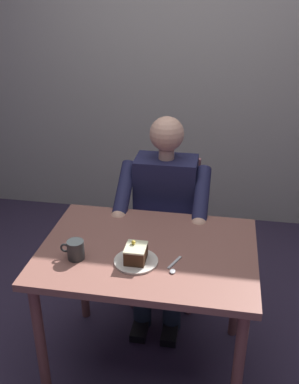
{
  "coord_description": "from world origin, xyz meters",
  "views": [
    {
      "loc": [
        -0.32,
        1.73,
        1.9
      ],
      "look_at": [
        0.01,
        -0.1,
        1.0
      ],
      "focal_mm": 40.98,
      "sensor_mm": 36.0,
      "label": 1
    }
  ],
  "objects_px": {
    "dining_table": "(148,265)",
    "cake_slice": "(136,253)",
    "coffee_cup": "(75,249)",
    "seated_person": "(164,216)",
    "chair": "(167,222)",
    "dessert_spoon": "(173,267)"
  },
  "relations": [
    {
      "from": "chair",
      "to": "dessert_spoon",
      "type": "relative_size",
      "value": 6.43
    },
    {
      "from": "dessert_spoon",
      "to": "dining_table",
      "type": "bearing_deg",
      "value": -44.23
    },
    {
      "from": "seated_person",
      "to": "chair",
      "type": "bearing_deg",
      "value": -90.0
    },
    {
      "from": "dining_table",
      "to": "coffee_cup",
      "type": "relative_size",
      "value": 9.06
    },
    {
      "from": "seated_person",
      "to": "dessert_spoon",
      "type": "relative_size",
      "value": 8.69
    },
    {
      "from": "chair",
      "to": "coffee_cup",
      "type": "bearing_deg",
      "value": 69.57
    },
    {
      "from": "seated_person",
      "to": "coffee_cup",
      "type": "xyz_separation_m",
      "value": [
        0.31,
        0.66,
        0.16
      ]
    },
    {
      "from": "chair",
      "to": "coffee_cup",
      "type": "height_order",
      "value": "chair"
    },
    {
      "from": "chair",
      "to": "seated_person",
      "type": "bearing_deg",
      "value": 90.0
    },
    {
      "from": "coffee_cup",
      "to": "seated_person",
      "type": "bearing_deg",
      "value": -115.21
    },
    {
      "from": "dessert_spoon",
      "to": "coffee_cup",
      "type": "bearing_deg",
      "value": 0.22
    },
    {
      "from": "dessert_spoon",
      "to": "seated_person",
      "type": "bearing_deg",
      "value": -78.01
    },
    {
      "from": "dining_table",
      "to": "seated_person",
      "type": "bearing_deg",
      "value": -90.0
    },
    {
      "from": "dining_table",
      "to": "dessert_spoon",
      "type": "bearing_deg",
      "value": 135.77
    },
    {
      "from": "seated_person",
      "to": "coffee_cup",
      "type": "height_order",
      "value": "seated_person"
    },
    {
      "from": "dining_table",
      "to": "seated_person",
      "type": "distance_m",
      "value": 0.52
    },
    {
      "from": "dining_table",
      "to": "chair",
      "type": "xyz_separation_m",
      "value": [
        0.0,
        -0.7,
        -0.16
      ]
    },
    {
      "from": "cake_slice",
      "to": "dessert_spoon",
      "type": "height_order",
      "value": "cake_slice"
    },
    {
      "from": "chair",
      "to": "cake_slice",
      "type": "xyz_separation_m",
      "value": [
        0.03,
        0.82,
        0.3
      ]
    },
    {
      "from": "coffee_cup",
      "to": "dining_table",
      "type": "bearing_deg",
      "value": -156.08
    },
    {
      "from": "chair",
      "to": "dessert_spoon",
      "type": "bearing_deg",
      "value": 99.53
    },
    {
      "from": "dining_table",
      "to": "cake_slice",
      "type": "distance_m",
      "value": 0.19
    }
  ]
}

